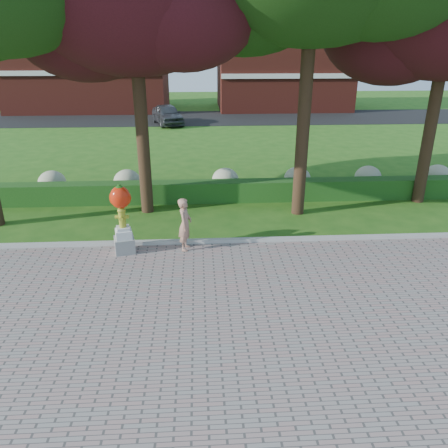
# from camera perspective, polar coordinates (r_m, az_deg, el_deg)

# --- Properties ---
(ground) EXTENTS (100.00, 100.00, 0.00)m
(ground) POSITION_cam_1_polar(r_m,az_deg,el_deg) (10.89, -2.56, -9.29)
(ground) COLOR #255A16
(ground) RESTS_ON ground
(walkway) EXTENTS (40.00, 14.00, 0.04)m
(walkway) POSITION_cam_1_polar(r_m,az_deg,el_deg) (7.76, -2.00, -24.85)
(walkway) COLOR gray
(walkway) RESTS_ON ground
(curb) EXTENTS (40.00, 0.18, 0.15)m
(curb) POSITION_cam_1_polar(r_m,az_deg,el_deg) (13.50, -2.78, -2.32)
(curb) COLOR #ADADA5
(curb) RESTS_ON ground
(lawn_hedge) EXTENTS (24.00, 0.70, 0.80)m
(lawn_hedge) POSITION_cam_1_polar(r_m,az_deg,el_deg) (17.12, -2.98, 4.27)
(lawn_hedge) COLOR #124115
(lawn_hedge) RESTS_ON ground
(hydrangea_row) EXTENTS (20.10, 1.10, 0.99)m
(hydrangea_row) POSITION_cam_1_polar(r_m,az_deg,el_deg) (18.04, -1.20, 5.75)
(hydrangea_row) COLOR #BFBD91
(hydrangea_row) RESTS_ON ground
(street) EXTENTS (50.00, 8.00, 0.02)m
(street) POSITION_cam_1_polar(r_m,az_deg,el_deg) (37.70, -3.31, 13.66)
(street) COLOR black
(street) RESTS_ON ground
(building_left) EXTENTS (14.00, 8.00, 7.00)m
(building_left) POSITION_cam_1_polar(r_m,az_deg,el_deg) (44.45, -17.19, 18.62)
(building_left) COLOR maroon
(building_left) RESTS_ON ground
(building_right) EXTENTS (12.00, 8.00, 6.40)m
(building_right) POSITION_cam_1_polar(r_m,az_deg,el_deg) (44.09, 7.61, 18.94)
(building_right) COLOR maroon
(building_right) RESTS_ON ground
(tree_far_right) EXTENTS (7.88, 6.72, 10.21)m
(tree_far_right) POSITION_cam_1_polar(r_m,az_deg,el_deg) (18.01, 27.25, 24.16)
(tree_far_right) COLOR black
(tree_far_right) RESTS_ON ground
(hydrant_sculpture) EXTENTS (0.68, 0.68, 2.08)m
(hydrant_sculpture) POSITION_cam_1_polar(r_m,az_deg,el_deg) (12.82, -13.17, 0.89)
(hydrant_sculpture) COLOR gray
(hydrant_sculpture) RESTS_ON walkway
(woman) EXTENTS (0.48, 0.64, 1.60)m
(woman) POSITION_cam_1_polar(r_m,az_deg,el_deg) (12.84, -5.11, -0.02)
(woman) COLOR tan
(woman) RESTS_ON walkway
(parked_car) EXTENTS (3.00, 4.72, 1.50)m
(parked_car) POSITION_cam_1_polar(r_m,az_deg,el_deg) (34.70, -7.41, 14.02)
(parked_car) COLOR #383B3F
(parked_car) RESTS_ON street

